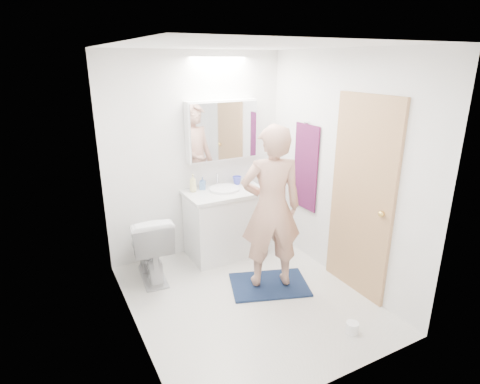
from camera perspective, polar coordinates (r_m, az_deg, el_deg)
floor at (r=4.10m, az=1.06°, el=-15.15°), size 2.50×2.50×0.00m
ceiling at (r=3.40m, az=1.32°, el=20.62°), size 2.50×2.50×0.00m
wall_back at (r=4.66m, az=-6.35°, el=5.16°), size 2.50×0.00×2.50m
wall_front at (r=2.63m, az=14.64°, el=-6.40°), size 2.50×0.00×2.50m
wall_left at (r=3.21m, az=-16.23°, el=-1.85°), size 0.00×2.50×2.50m
wall_right at (r=4.20m, az=14.42°, el=3.14°), size 0.00×2.50×2.50m
vanity_cabinet at (r=4.76m, az=-2.10°, el=-4.73°), size 0.90×0.55×0.78m
countertop at (r=4.61m, az=-2.16°, el=-0.06°), size 0.95×0.58×0.04m
sink_basin at (r=4.63m, az=-2.33°, el=0.45°), size 0.36×0.36×0.03m
faucet at (r=4.77m, az=-3.33°, el=1.83°), size 0.02×0.02×0.16m
medicine_cabinet at (r=4.65m, az=-2.67°, el=9.00°), size 0.88×0.14×0.70m
mirror_panel at (r=4.59m, az=-2.25°, el=8.85°), size 0.84×0.01×0.66m
toilet at (r=4.37m, az=-13.04°, el=-7.65°), size 0.50×0.78×0.76m
bath_rug at (r=4.29m, az=4.28°, el=-13.34°), size 0.94×0.79×0.02m
person at (r=3.90m, az=4.59°, el=-2.35°), size 0.71×0.58×1.68m
door at (r=4.01m, az=17.30°, el=-0.89°), size 0.04×0.80×2.00m
door_knob at (r=3.81m, az=19.95°, el=-3.03°), size 0.06×0.06×0.06m
towel at (r=4.62m, az=9.58°, el=3.59°), size 0.02×0.42×1.00m
towel_hook at (r=4.50m, az=9.80°, el=9.96°), size 0.07×0.02×0.02m
soap_bottle_a at (r=4.58m, az=-6.89°, el=1.32°), size 0.08×0.08×0.21m
soap_bottle_b at (r=4.66m, az=-5.48°, el=1.29°), size 0.10×0.10×0.15m
toothbrush_cup at (r=4.83m, az=-0.45°, el=1.71°), size 0.13×0.13×0.10m
toilet_paper_roll at (r=3.77m, az=16.06°, el=-18.51°), size 0.11×0.11×0.10m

